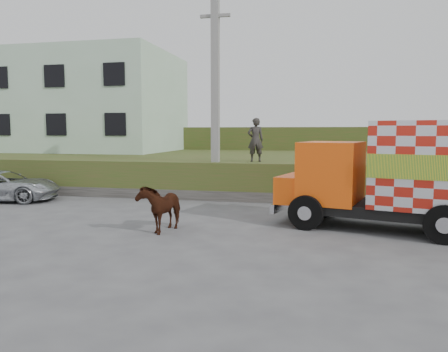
% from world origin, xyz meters
% --- Properties ---
extents(ground, '(120.00, 120.00, 0.00)m').
position_xyz_m(ground, '(0.00, 0.00, 0.00)').
color(ground, '#474749').
rests_on(ground, ground).
extents(embankment, '(40.00, 12.00, 1.50)m').
position_xyz_m(embankment, '(0.00, 10.00, 0.75)').
color(embankment, '#33521B').
rests_on(embankment, ground).
extents(embankment_far, '(40.00, 12.00, 3.00)m').
position_xyz_m(embankment_far, '(0.00, 22.00, 1.50)').
color(embankment_far, '#33521B').
rests_on(embankment_far, ground).
extents(retaining_strip, '(16.00, 0.50, 0.40)m').
position_xyz_m(retaining_strip, '(-2.00, 4.20, 0.20)').
color(retaining_strip, '#595651').
rests_on(retaining_strip, ground).
extents(building, '(10.00, 8.00, 6.00)m').
position_xyz_m(building, '(-11.00, 13.00, 4.50)').
color(building, '#B2D1B7').
rests_on(building, embankment).
extents(utility_pole, '(1.20, 0.30, 8.00)m').
position_xyz_m(utility_pole, '(-1.00, 4.60, 4.08)').
color(utility_pole, gray).
rests_on(utility_pole, ground).
extents(cargo_truck, '(7.03, 3.72, 3.00)m').
position_xyz_m(cargo_truck, '(5.65, 0.04, 1.54)').
color(cargo_truck, black).
rests_on(cargo_truck, ground).
extents(cow, '(0.92, 1.64, 1.32)m').
position_xyz_m(cow, '(-1.13, -1.24, 0.66)').
color(cow, '#33160C').
rests_on(cow, ground).
extents(suv, '(4.60, 2.86, 1.19)m').
position_xyz_m(suv, '(-9.03, 2.29, 0.59)').
color(suv, '#A2A6AB').
rests_on(suv, ground).
extents(pedestrian, '(0.74, 0.59, 1.77)m').
position_xyz_m(pedestrian, '(0.55, 5.07, 2.38)').
color(pedestrian, '#2C2927').
rests_on(pedestrian, embankment).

